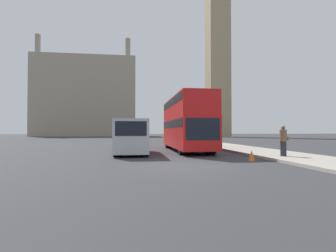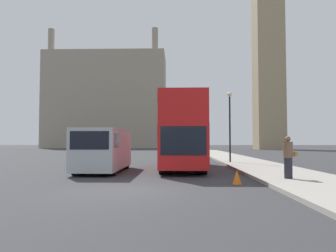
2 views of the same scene
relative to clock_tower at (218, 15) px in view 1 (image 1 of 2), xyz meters
name	(u,v)px [view 1 (image 1 of 2)]	position (x,y,z in m)	size (l,w,h in m)	color
ground_plane	(184,166)	(-21.59, -59.95, -34.73)	(300.00, 300.00, 0.00)	#333335
sidewalk_strip	(325,162)	(-14.65, -59.95, -34.66)	(3.87, 120.00, 0.15)	#9E998E
clock_tower	(218,15)	(0.00, 0.00, 0.00)	(6.28, 6.45, 67.76)	tan
building_block_distant	(87,98)	(-38.79, 15.99, -22.21)	(31.25, 13.17, 30.47)	#9E937F
red_double_decker_bus	(186,121)	(-19.63, -50.90, -32.38)	(2.47, 10.19, 4.20)	red
white_van	(131,136)	(-23.97, -53.25, -33.49)	(2.17, 6.12, 2.32)	#B2B7BC
pedestrian	(283,141)	(-15.36, -57.57, -33.72)	(0.55, 0.39, 1.73)	#23232D
street_lamp	(214,110)	(-15.98, -46.70, -31.10)	(0.36, 0.36, 5.23)	black
traffic_cone	(252,155)	(-17.59, -58.25, -34.46)	(0.36, 0.36, 0.55)	orange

